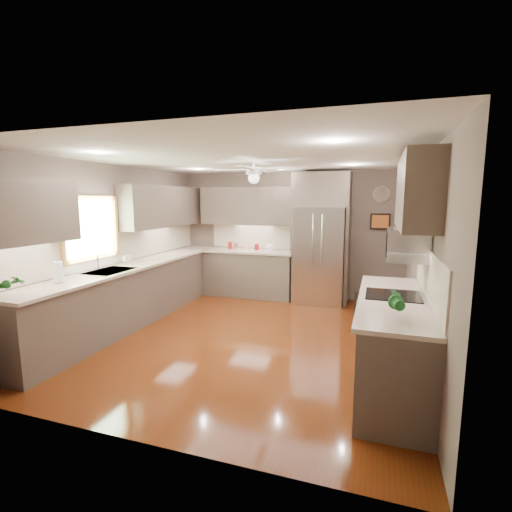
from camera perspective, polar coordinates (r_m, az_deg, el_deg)
The scene contains 28 objects.
floor at distance 5.48m, azimuth -1.34°, elevation -12.24°, with size 5.00×5.00×0.00m, color #4A2509.
ceiling at distance 5.15m, azimuth -1.44°, elevation 14.75°, with size 5.00×5.00×0.00m, color white.
wall_back at distance 7.55m, azimuth 5.04°, elevation 3.29°, with size 4.50×4.50×0.00m, color #67584F.
wall_front at distance 2.98m, azimuth -17.94°, elevation -5.50°, with size 4.50×4.50×0.00m, color #67584F.
wall_left at distance 6.29m, azimuth -21.09°, elevation 1.65°, with size 5.00×5.00×0.00m, color #67584F.
wall_right at distance 4.90m, azimuth 24.25°, elevation -0.39°, with size 5.00×5.00×0.00m, color #67584F.
canister_a at distance 7.66m, azimuth -4.01°, elevation 1.65°, with size 0.09×0.09×0.14m, color maroon.
canister_b at distance 7.63m, azimuth -3.07°, elevation 1.56°, with size 0.09×0.09×0.13m, color silver.
canister_c at distance 7.53m, azimuth -1.45°, elevation 1.63°, with size 0.11×0.11×0.18m, color beige.
canister_d at distance 7.51m, azimuth 0.09°, elevation 1.38°, with size 0.09×0.09×0.13m, color maroon.
soap_bottle at distance 6.28m, azimuth -19.13°, elevation -0.30°, with size 0.08×0.08×0.18m, color white.
potted_plant_left at distance 4.70m, azimuth -33.57°, elevation -3.41°, with size 0.16×0.11×0.30m, color #18541D.
potted_plant_right at distance 3.43m, azimuth 20.74°, elevation -6.50°, with size 0.17×0.13×0.30m, color #18541D.
bowl at distance 7.38m, azimuth 2.20°, elevation 0.98°, with size 0.22×0.22×0.05m, color beige.
left_run at distance 6.36m, azimuth -17.78°, elevation -5.13°, with size 0.65×4.70×1.45m.
back_run at distance 7.58m, azimuth -0.91°, elevation -2.50°, with size 1.85×0.65×1.45m.
uppers at distance 6.05m, azimuth -5.79°, elevation 7.84°, with size 4.50×4.70×0.95m.
window at distance 5.86m, azimuth -24.11°, elevation 3.96°, with size 0.05×1.12×0.92m.
sink at distance 5.76m, azimuth -21.59°, elevation -2.44°, with size 0.50×0.70×0.32m.
refrigerator at distance 7.09m, azimuth 9.90°, elevation 2.34°, with size 1.06×0.75×2.45m.
right_run at distance 4.28m, azimuth 20.31°, elevation -11.99°, with size 0.70×2.20×1.45m.
microwave at distance 4.30m, azimuth 22.19°, elevation 1.68°, with size 0.43×0.55×0.34m.
ceiling_fan at distance 5.41m, azimuth -0.34°, elevation 12.67°, with size 1.18×1.18×0.32m.
recessed_lights at distance 5.53m, azimuth -0.40°, elevation 14.26°, with size 2.84×3.14×0.01m.
wall_clock at distance 7.30m, azimuth 18.75°, elevation 8.97°, with size 0.30×0.03×0.30m.
framed_print at distance 7.30m, azimuth 18.56°, elevation 5.05°, with size 0.36×0.03×0.30m.
stool at distance 6.46m, azimuth 17.43°, elevation -7.14°, with size 0.56×0.56×0.49m.
paper_towel at distance 5.15m, azimuth -28.12°, elevation -2.15°, with size 0.11×0.11×0.27m.
Camera 1 is at (1.73, -4.82, 1.96)m, focal length 26.00 mm.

